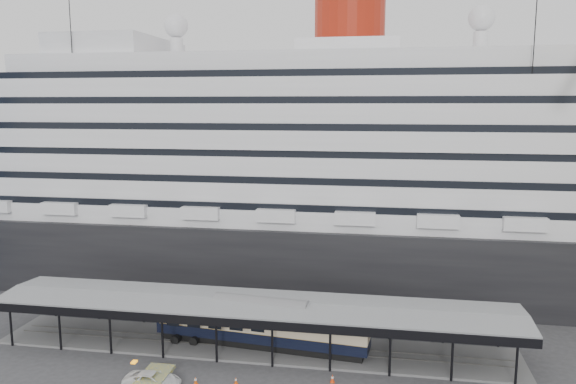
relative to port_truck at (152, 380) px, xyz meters
name	(u,v)px	position (x,y,z in m)	size (l,w,h in m)	color
ground	(242,368)	(7.19, 5.21, -0.74)	(200.00, 200.00, 0.00)	#353538
cruise_ship	(294,156)	(7.24, 37.21, 17.61)	(130.00, 30.00, 43.90)	black
platform_canopy	(253,326)	(7.19, 10.21, 1.62)	(56.00, 9.18, 5.30)	slate
port_truck	(152,380)	(0.00, 0.00, 0.00)	(2.45, 5.32, 1.48)	silver
pullman_carriage	(261,323)	(7.99, 10.21, 2.03)	(23.53, 5.53, 22.92)	black
traffic_cone_left	(196,380)	(3.70, 1.34, -0.36)	(0.46, 0.46, 0.76)	#E6560C
traffic_cone_mid	(236,380)	(7.40, 2.08, -0.41)	(0.41, 0.41, 0.65)	#E4530C
traffic_cone_right	(332,378)	(16.31, 3.92, -0.35)	(0.43, 0.43, 0.79)	#F7400D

